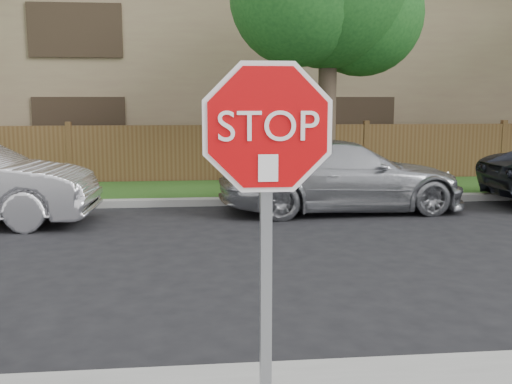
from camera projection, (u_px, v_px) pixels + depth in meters
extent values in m
plane|color=black|center=(288.00, 372.00, 5.10)|extent=(90.00, 90.00, 0.00)
cube|color=gray|center=(229.00, 201.00, 13.10)|extent=(70.00, 0.30, 0.15)
cube|color=#1E4714|center=(225.00, 191.00, 14.72)|extent=(70.00, 3.00, 0.12)
cube|color=#53361D|center=(221.00, 155.00, 16.18)|extent=(70.00, 0.12, 1.60)
cube|color=#8E7458|center=(213.00, 79.00, 21.34)|extent=(34.00, 8.00, 6.00)
cylinder|color=#382B21|center=(327.00, 113.00, 14.59)|extent=(0.44, 0.44, 3.92)
sphere|color=#154718|center=(362.00, 14.00, 14.61)|extent=(3.00, 3.00, 3.00)
cube|color=gray|center=(266.00, 283.00, 3.46)|extent=(0.06, 0.06, 2.30)
cylinder|color=white|center=(268.00, 127.00, 3.26)|extent=(1.01, 0.02, 1.01)
cylinder|color=#BB070A|center=(268.00, 128.00, 3.25)|extent=(0.93, 0.02, 0.93)
cube|color=white|center=(268.00, 168.00, 3.27)|extent=(0.11, 0.00, 0.15)
imported|color=#A9ABB0|center=(341.00, 176.00, 12.32)|extent=(5.14, 2.28, 1.47)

